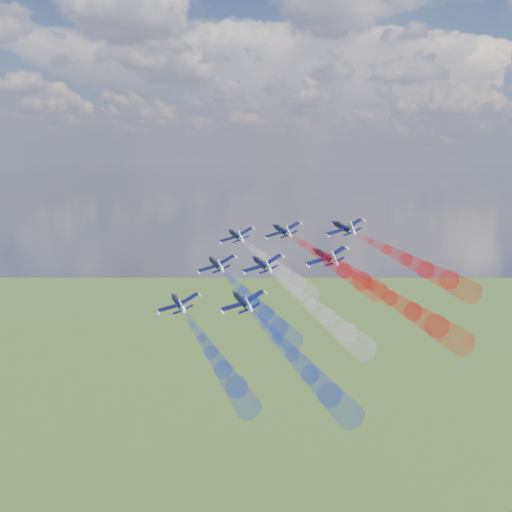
% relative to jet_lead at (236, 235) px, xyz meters
% --- Properties ---
extents(jet_lead, '(15.53, 15.68, 8.15)m').
position_rel_jet_lead_xyz_m(jet_lead, '(0.00, 0.00, 0.00)').
color(jet_lead, black).
extents(trail_lead, '(28.51, 33.66, 10.75)m').
position_rel_jet_lead_xyz_m(trail_lead, '(15.70, -19.14, -3.55)').
color(trail_lead, white).
extents(jet_inner_left, '(15.53, 15.68, 8.15)m').
position_rel_jet_lead_xyz_m(jet_inner_left, '(1.06, -15.59, -4.90)').
color(jet_inner_left, black).
extents(trail_inner_left, '(28.51, 33.66, 10.75)m').
position_rel_jet_lead_xyz_m(trail_inner_left, '(16.76, -34.73, -8.45)').
color(trail_inner_left, '#1836D0').
extents(jet_inner_right, '(15.53, 15.68, 8.15)m').
position_rel_jet_lead_xyz_m(jet_inner_right, '(13.35, -3.97, 2.11)').
color(jet_inner_right, black).
extents(trail_inner_right, '(28.51, 33.66, 10.75)m').
position_rel_jet_lead_xyz_m(trail_inner_right, '(29.05, -23.11, -1.44)').
color(trail_inner_right, red).
extents(jet_outer_left, '(15.53, 15.68, 8.15)m').
position_rel_jet_lead_xyz_m(jet_outer_left, '(-1.11, -30.98, -10.87)').
color(jet_outer_left, black).
extents(trail_outer_left, '(28.51, 33.66, 10.75)m').
position_rel_jet_lead_xyz_m(trail_outer_left, '(14.59, -50.13, -14.42)').
color(trail_outer_left, '#1836D0').
extents(jet_center_third, '(15.53, 15.68, 8.15)m').
position_rel_jet_lead_xyz_m(jet_center_third, '(13.95, -20.83, -3.37)').
color(jet_center_third, black).
extents(trail_center_third, '(28.51, 33.66, 10.75)m').
position_rel_jet_lead_xyz_m(trail_center_third, '(29.65, -39.98, -6.93)').
color(trail_center_third, white).
extents(jet_outer_right, '(15.53, 15.68, 8.15)m').
position_rel_jet_lead_xyz_m(jet_outer_right, '(28.87, -7.33, 3.67)').
color(jet_outer_right, black).
extents(trail_outer_right, '(28.51, 33.66, 10.75)m').
position_rel_jet_lead_xyz_m(trail_outer_right, '(44.57, -26.48, 0.12)').
color(trail_outer_right, red).
extents(jet_rear_left, '(15.53, 15.68, 8.15)m').
position_rel_jet_lead_xyz_m(jet_rear_left, '(14.61, -34.72, -8.55)').
color(jet_rear_left, black).
extents(trail_rear_left, '(28.51, 33.66, 10.75)m').
position_rel_jet_lead_xyz_m(trail_rear_left, '(30.32, -53.86, -12.11)').
color(trail_rear_left, '#1836D0').
extents(jet_rear_right, '(15.53, 15.68, 8.15)m').
position_rel_jet_lead_xyz_m(jet_rear_right, '(28.06, -21.81, -0.88)').
color(jet_rear_right, black).
extents(trail_rear_right, '(28.51, 33.66, 10.75)m').
position_rel_jet_lead_xyz_m(trail_rear_right, '(43.77, -40.95, -4.44)').
color(trail_rear_right, red).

